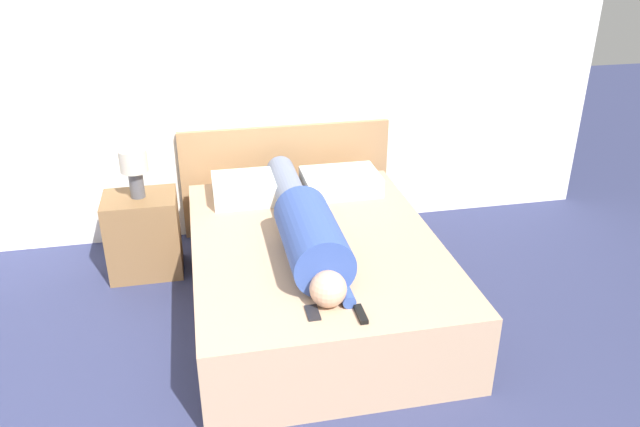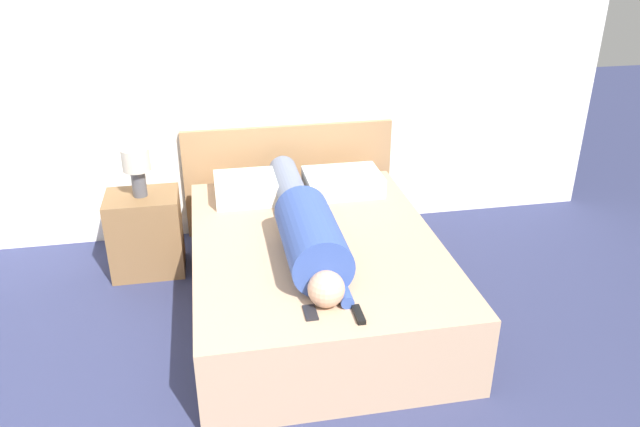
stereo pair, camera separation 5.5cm
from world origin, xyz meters
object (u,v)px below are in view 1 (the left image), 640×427
cell_phone (313,313)px  pillow_second (340,182)px  bed (315,273)px  pillow_near_headboard (254,188)px  tv_remote (361,314)px  person_lying (306,226)px  nightstand (144,235)px  table_lamp (134,167)px

cell_phone → pillow_second: bearing=71.5°
bed → pillow_near_headboard: 0.82m
tv_remote → cell_phone: (-0.23, 0.07, -0.01)m
person_lying → cell_phone: bearing=-97.8°
pillow_second → tv_remote: size_ratio=3.61×
tv_remote → cell_phone: size_ratio=1.15×
person_lying → tv_remote: bearing=-79.7°
pillow_near_headboard → pillow_second: bearing=0.0°
person_lying → tv_remote: 0.78m
nightstand → pillow_near_headboard: bearing=1.6°
table_lamp → pillow_near_headboard: (0.78, 0.02, -0.23)m
table_lamp → cell_phone: (0.92, -1.45, -0.30)m
pillow_near_headboard → nightstand: bearing=-178.4°
table_lamp → pillow_second: 1.43m
bed → tv_remote: 0.88m
table_lamp → cell_phone: bearing=-57.7°
tv_remote → person_lying: bearing=100.3°
nightstand → cell_phone: bearing=-57.7°
nightstand → table_lamp: (0.00, 0.00, 0.51)m
nightstand → cell_phone: size_ratio=4.44×
pillow_near_headboard → pillow_second: pillow_near_headboard is taller
person_lying → pillow_second: (0.40, 0.78, -0.07)m
pillow_near_headboard → pillow_second: size_ratio=1.05×
tv_remote → cell_phone: bearing=163.4°
nightstand → person_lying: bearing=-37.0°
table_lamp → pillow_near_headboard: bearing=1.6°
person_lying → tv_remote: person_lying is taller
nightstand → pillow_near_headboard: (0.78, 0.02, 0.28)m
table_lamp → pillow_near_headboard: size_ratio=0.59×
cell_phone → tv_remote: bearing=-16.6°
person_lying → tv_remote: (0.14, -0.76, -0.13)m
bed → cell_phone: size_ratio=15.57×
nightstand → table_lamp: 0.51m
bed → table_lamp: table_lamp is taller
bed → pillow_near_headboard: bearing=113.1°
nightstand → pillow_near_headboard: 0.83m
nightstand → pillow_second: bearing=0.9°
table_lamp → pillow_second: size_ratio=0.62×
table_lamp → tv_remote: 1.93m
bed → cell_phone: bearing=-102.2°
table_lamp → person_lying: 1.27m
table_lamp → cell_phone: table_lamp is taller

